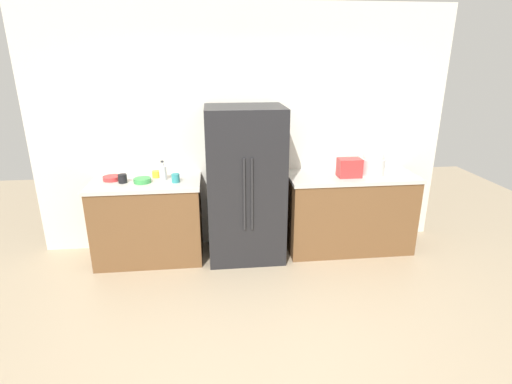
{
  "coord_description": "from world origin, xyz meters",
  "views": [
    {
      "loc": [
        -0.37,
        -2.78,
        2.22
      ],
      "look_at": [
        -0.01,
        0.43,
        1.1
      ],
      "focal_mm": 27.55,
      "sensor_mm": 36.0,
      "label": 1
    }
  ],
  "objects": [
    {
      "name": "bowl_b",
      "position": [
        -1.49,
        1.52,
        0.95
      ],
      "size": [
        0.19,
        0.19,
        0.05
      ],
      "primitive_type": "cylinder",
      "color": "red",
      "rests_on": "counter_left"
    },
    {
      "name": "kitchen_back_panel",
      "position": [
        0.0,
        1.8,
        1.4
      ],
      "size": [
        4.81,
        0.1,
        2.79
      ],
      "primitive_type": "cube",
      "color": "silver",
      "rests_on": "ground_plane"
    },
    {
      "name": "ground_plane",
      "position": [
        0.0,
        0.0,
        0.0
      ],
      "size": [
        9.63,
        9.63,
        0.0
      ],
      "primitive_type": "plane",
      "color": "tan"
    },
    {
      "name": "counter_left",
      "position": [
        -1.12,
        1.43,
        0.47
      ],
      "size": [
        1.2,
        0.65,
        0.93
      ],
      "color": "brown",
      "rests_on": "ground_plane"
    },
    {
      "name": "cup_b",
      "position": [
        -1.01,
        1.57,
        0.97
      ],
      "size": [
        0.09,
        0.09,
        0.07
      ],
      "primitive_type": "cylinder",
      "color": "yellow",
      "rests_on": "counter_left"
    },
    {
      "name": "toaster",
      "position": [
        1.16,
        1.35,
        1.03
      ],
      "size": [
        0.26,
        0.17,
        0.21
      ],
      "primitive_type": "cube",
      "color": "red",
      "rests_on": "counter_right"
    },
    {
      "name": "bowl_a",
      "position": [
        -1.14,
        1.39,
        0.95
      ],
      "size": [
        0.19,
        0.19,
        0.05
      ],
      "primitive_type": "cylinder",
      "color": "green",
      "rests_on": "counter_left"
    },
    {
      "name": "counter_right",
      "position": [
        1.22,
        1.43,
        0.47
      ],
      "size": [
        1.49,
        0.65,
        0.93
      ],
      "color": "brown",
      "rests_on": "ground_plane"
    },
    {
      "name": "refrigerator",
      "position": [
        -0.02,
        1.39,
        0.86
      ],
      "size": [
        0.85,
        0.7,
        1.73
      ],
      "color": "black",
      "rests_on": "ground_plane"
    },
    {
      "name": "cup_c",
      "position": [
        -0.78,
        1.36,
        0.98
      ],
      "size": [
        0.09,
        0.09,
        0.09
      ],
      "primitive_type": "cylinder",
      "color": "teal",
      "rests_on": "counter_left"
    },
    {
      "name": "bottle_a",
      "position": [
        -0.92,
        1.47,
        1.01
      ],
      "size": [
        0.08,
        0.08,
        0.21
      ],
      "color": "white",
      "rests_on": "counter_left"
    },
    {
      "name": "cup_a",
      "position": [
        -1.35,
        1.4,
        0.98
      ],
      "size": [
        0.09,
        0.09,
        0.09
      ],
      "primitive_type": "cylinder",
      "color": "black",
      "rests_on": "counter_left"
    },
    {
      "name": "rice_cooker",
      "position": [
        1.46,
        1.43,
        1.07
      ],
      "size": [
        0.27,
        0.27,
        0.31
      ],
      "color": "silver",
      "rests_on": "counter_right"
    }
  ]
}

